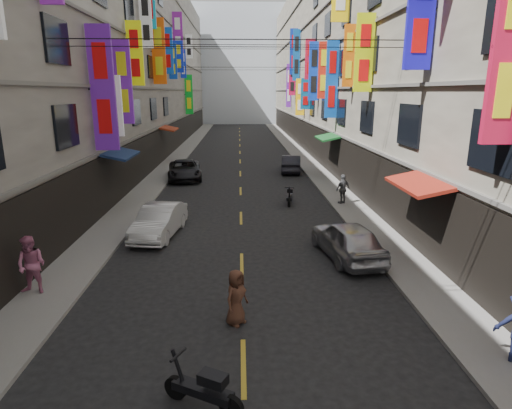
{
  "coord_description": "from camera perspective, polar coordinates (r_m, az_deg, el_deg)",
  "views": [
    {
      "loc": [
        -0.04,
        3.44,
        6.13
      ],
      "look_at": [
        0.32,
        12.79,
        3.66
      ],
      "focal_mm": 30.0,
      "sensor_mm": 36.0,
      "label": 1
    }
  ],
  "objects": [
    {
      "name": "scooter_far_right",
      "position": [
        24.14,
        4.54,
        1.12
      ],
      "size": [
        0.61,
        1.79,
        1.14
      ],
      "rotation": [
        0.0,
        0.0,
        2.97
      ],
      "color": "black",
      "rests_on": "ground"
    },
    {
      "name": "car_right_far",
      "position": [
        33.77,
        4.71,
        5.45
      ],
      "size": [
        1.92,
        4.22,
        1.34
      ],
      "primitive_type": "imported",
      "rotation": [
        0.0,
        0.0,
        3.02
      ],
      "color": "#232229",
      "rests_on": "ground"
    },
    {
      "name": "pedestrian_rfar",
      "position": [
        24.08,
        11.51,
        2.04
      ],
      "size": [
        1.1,
        0.97,
        1.63
      ],
      "primitive_type": "imported",
      "rotation": [
        0.0,
        0.0,
        3.7
      ],
      "color": "#515154",
      "rests_on": "sidewalk_right"
    },
    {
      "name": "sidewalk_right",
      "position": [
        39.5,
        6.64,
        5.86
      ],
      "size": [
        2.0,
        90.0,
        0.12
      ],
      "primitive_type": "cube",
      "color": "slate",
      "rests_on": "ground"
    },
    {
      "name": "scooter_crossing",
      "position": [
        9.25,
        -6.97,
        -23.27
      ],
      "size": [
        1.65,
        0.97,
        1.14
      ],
      "rotation": [
        0.0,
        0.0,
        1.08
      ],
      "color": "black",
      "rests_on": "ground"
    },
    {
      "name": "lane_markings",
      "position": [
        36.09,
        -2.12,
        5.02
      ],
      "size": [
        0.12,
        80.2,
        0.01
      ],
      "color": "gold",
      "rests_on": "ground"
    },
    {
      "name": "car_left_mid",
      "position": [
        19.09,
        -12.79,
        -2.15
      ],
      "size": [
        2.02,
        4.33,
        1.37
      ],
      "primitive_type": "imported",
      "rotation": [
        0.0,
        0.0,
        -0.14
      ],
      "color": "silver",
      "rests_on": "ground"
    },
    {
      "name": "shop_signage",
      "position": [
        31.5,
        -2.25,
        20.11
      ],
      "size": [
        14.0,
        55.0,
        12.11
      ],
      "color": "#150FB1",
      "rests_on": "ground"
    },
    {
      "name": "building_row_right",
      "position": [
        40.54,
        15.95,
        19.02
      ],
      "size": [
        10.14,
        90.0,
        19.0
      ],
      "color": "#A9A18E",
      "rests_on": "ground"
    },
    {
      "name": "car_right_mid",
      "position": [
        16.56,
        12.08,
        -4.61
      ],
      "size": [
        2.38,
        4.46,
        1.44
      ],
      "primitive_type": "imported",
      "rotation": [
        0.0,
        0.0,
        3.31
      ],
      "color": "#AAAAAE",
      "rests_on": "ground"
    },
    {
      "name": "street_awnings",
      "position": [
        22.81,
        -5.29,
        6.85
      ],
      "size": [
        13.99,
        35.2,
        0.41
      ],
      "color": "#144B19",
      "rests_on": "ground"
    },
    {
      "name": "pedestrian_crossing",
      "position": [
        11.78,
        -2.65,
        -12.26
      ],
      "size": [
        0.88,
        0.92,
        1.56
      ],
      "primitive_type": "imported",
      "rotation": [
        0.0,
        0.0,
        0.89
      ],
      "color": "#502E20",
      "rests_on": "ground"
    },
    {
      "name": "building_row_left",
      "position": [
        40.51,
        -20.48,
        18.67
      ],
      "size": [
        10.14,
        90.0,
        19.0
      ],
      "color": "gray",
      "rests_on": "ground"
    },
    {
      "name": "sidewalk_left",
      "position": [
        39.49,
        -10.92,
        5.69
      ],
      "size": [
        2.0,
        90.0,
        0.12
      ],
      "primitive_type": "cube",
      "color": "slate",
      "rests_on": "ground"
    },
    {
      "name": "overhead_cables",
      "position": [
        26.7,
        -2.26,
        20.53
      ],
      "size": [
        14.0,
        38.04,
        1.24
      ],
      "color": "black",
      "rests_on": "ground"
    },
    {
      "name": "pedestrian_lfar",
      "position": [
        14.78,
        -27.76,
        -7.17
      ],
      "size": [
        0.97,
        0.73,
        1.83
      ],
      "primitive_type": "imported",
      "rotation": [
        0.0,
        0.0,
        -0.14
      ],
      "color": "#BF658A",
      "rests_on": "sidewalk_left"
    },
    {
      "name": "haze_block",
      "position": [
        88.7,
        -2.3,
        17.94
      ],
      "size": [
        18.0,
        8.0,
        22.0
      ],
      "primitive_type": "cube",
      "color": "silver",
      "rests_on": "ground"
    },
    {
      "name": "car_left_far",
      "position": [
        31.27,
        -9.48,
        4.58
      ],
      "size": [
        2.89,
        5.22,
        1.38
      ],
      "primitive_type": "imported",
      "rotation": [
        0.0,
        0.0,
        0.12
      ],
      "color": "black",
      "rests_on": "ground"
    }
  ]
}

